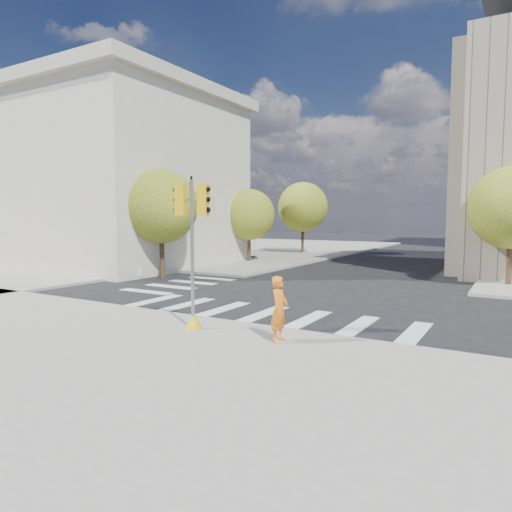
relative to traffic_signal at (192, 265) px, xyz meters
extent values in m
plane|color=black|center=(0.58, 5.59, -2.13)|extent=(160.00, 160.00, 0.00)
cube|color=gray|center=(0.58, -5.41, -2.06)|extent=(30.00, 14.00, 0.15)
cube|color=gray|center=(-19.42, 31.59, -2.06)|extent=(28.00, 40.00, 0.15)
cube|color=beige|center=(-19.42, 13.59, 3.87)|extent=(18.00, 14.00, 12.00)
cube|color=#B2AD9E|center=(-19.42, 13.59, 10.17)|extent=(19.00, 15.00, 0.80)
cylinder|color=#382616|center=(-9.92, 9.59, -0.91)|extent=(0.28, 0.28, 2.45)
sphere|color=#477020|center=(-9.92, 9.59, 2.08)|extent=(4.40, 4.40, 4.40)
cylinder|color=#382616|center=(-9.92, 19.59, -1.05)|extent=(0.28, 0.28, 2.17)
sphere|color=#477020|center=(-9.92, 19.59, 1.64)|extent=(4.00, 4.00, 4.00)
cylinder|color=#382616|center=(-9.92, 29.59, -0.82)|extent=(0.28, 0.28, 2.62)
sphere|color=#477020|center=(-9.92, 29.59, 2.41)|extent=(4.80, 4.80, 4.80)
cylinder|color=#382616|center=(8.08, 15.59, -0.94)|extent=(0.28, 0.28, 2.38)
sphere|color=#477020|center=(8.08, 15.59, 1.93)|extent=(4.20, 4.20, 4.20)
cone|color=#DCA60B|center=(0.00, 0.00, -1.73)|extent=(0.56, 0.56, 0.50)
cylinder|color=gray|center=(0.00, 0.00, 0.30)|extent=(0.11, 0.11, 4.55)
cylinder|color=black|center=(0.00, 0.00, 2.62)|extent=(0.07, 0.07, 0.12)
cylinder|color=gray|center=(0.00, 0.00, 1.97)|extent=(0.90, 0.22, 0.06)
cube|color=#DCA60B|center=(-0.37, -0.07, 1.97)|extent=(0.33, 0.27, 0.95)
cube|color=#DCA60B|center=(0.37, 0.07, 1.97)|extent=(0.33, 0.27, 0.95)
imported|color=orange|center=(2.96, 0.06, -1.07)|extent=(0.48, 0.70, 1.83)
cube|color=silver|center=(-13.29, 8.90, -1.73)|extent=(5.91, 1.86, 0.50)
camera|label=1|loc=(8.68, -10.91, 1.46)|focal=32.00mm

